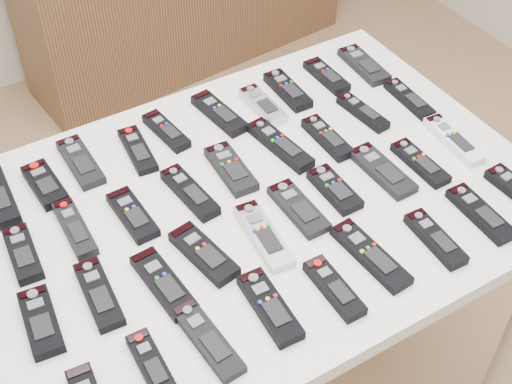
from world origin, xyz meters
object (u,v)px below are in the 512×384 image
remote_3 (138,150)px  remote_28 (454,140)px  remote_14 (231,169)px  remote_25 (335,189)px  remote_10 (23,254)px  remote_35 (435,239)px  remote_27 (420,163)px  remote_22 (204,254)px  remote_21 (164,283)px  table (256,216)px  remote_6 (263,106)px  remote_33 (334,288)px  remote_31 (208,340)px  remote_34 (370,255)px  remote_1 (45,185)px  remote_7 (288,90)px  remote_23 (264,235)px  remote_15 (280,145)px  remote_4 (166,131)px  remote_20 (99,294)px  remote_26 (382,171)px  remote_36 (481,214)px  remote_12 (133,215)px  remote_17 (363,112)px  remote_16 (327,138)px  remote_19 (41,322)px  remote_11 (75,228)px  remote_5 (219,113)px  remote_24 (298,208)px  remote_9 (364,65)px  remote_18 (409,99)px  remote_13 (190,192)px  remote_8 (327,76)px

remote_3 → remote_28: 0.76m
remote_14 → remote_25: bearing=-44.0°
remote_10 → remote_35: 0.85m
remote_14 → remote_28: remote_14 is taller
remote_25 → remote_27: 0.22m
remote_22 → remote_21: bearing=-175.7°
table → remote_22: remote_22 is taller
remote_6 → remote_33: same height
remote_31 → remote_34: bearing=-2.9°
remote_1 → remote_31: size_ratio=0.80×
remote_7 → remote_34: (-0.16, -0.56, -0.00)m
remote_3 → remote_23: 0.40m
table → remote_15: size_ratio=6.22×
remote_4 → remote_20: 0.50m
remote_3 → remote_26: 0.58m
remote_3 → remote_36: 0.79m
remote_12 → remote_35: bearing=-39.2°
remote_1 → remote_17: 0.79m
remote_34 → remote_15: bearing=82.6°
remote_16 → remote_19: same height
remote_3 → remote_11: remote_11 is taller
remote_3 → remote_7: (0.43, 0.01, 0.00)m
table → remote_33: remote_33 is taller
remote_3 → remote_19: size_ratio=1.06×
remote_12 → remote_34: 0.51m
remote_5 → remote_11: size_ratio=1.05×
remote_26 → remote_27: size_ratio=1.11×
remote_12 → remote_15: (0.39, 0.03, 0.00)m
remote_21 → remote_26: bearing=-0.5°
remote_19 → table: bearing=15.4°
remote_34 → remote_11: bearing=138.5°
remote_21 → remote_24: bearing=1.8°
remote_3 → remote_11: (-0.22, -0.16, 0.00)m
remote_22 → remote_26: (0.47, 0.01, -0.00)m
remote_14 → remote_35: 0.48m
remote_3 → remote_35: (0.42, -0.58, 0.00)m
remote_3 → remote_26: bearing=-32.6°
remote_33 → remote_36: size_ratio=0.90×
remote_23 → remote_10: bearing=160.7°
remote_9 → remote_28: bearing=-87.5°
remote_9 → remote_33: size_ratio=1.12×
remote_17 → remote_18: size_ratio=0.95×
remote_23 → remote_27: 0.43m
remote_14 → remote_16: bearing=-2.4°
remote_3 → remote_31: remote_31 is taller
remote_6 → remote_25: remote_6 is taller
remote_24 → remote_33: bearing=-105.7°
table → remote_13: 0.16m
remote_14 → remote_36: 0.56m
remote_8 → remote_33: 0.71m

